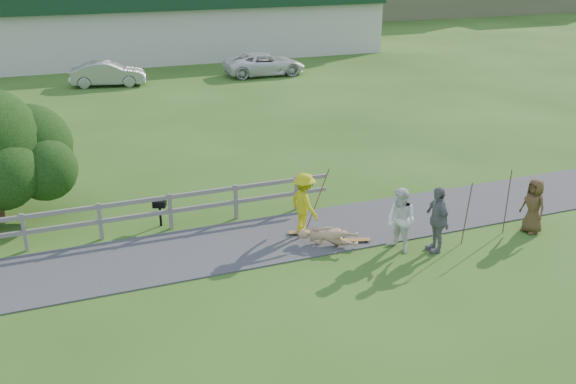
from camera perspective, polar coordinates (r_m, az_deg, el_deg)
name	(u,v)px	position (r m, az deg, el deg)	size (l,w,h in m)	color
ground	(274,265)	(16.89, -1.26, -6.53)	(260.00, 260.00, 0.00)	#2C5016
path	(255,242)	(18.15, -2.92, -4.42)	(34.00, 3.00, 0.04)	#343336
fence	(77,219)	(18.75, -18.28, -2.31)	(15.05, 0.10, 1.10)	#635E57
strip_mall	(160,20)	(50.10, -11.34, 14.76)	(32.50, 10.75, 5.10)	beige
skater_rider	(304,207)	(18.21, 1.46, -1.31)	(1.15, 0.66, 1.78)	#C3C112
skater_fallen	(328,236)	(17.81, 3.57, -3.95)	(1.65, 0.40, 0.60)	tan
spectator_a	(401,221)	(17.54, 10.00, -2.51)	(0.88, 0.68, 1.80)	silver
spectator_b	(437,219)	(17.73, 13.11, -2.38)	(1.09, 0.45, 1.86)	slate
spectator_c	(534,206)	(19.76, 20.99, -1.17)	(0.79, 0.52, 1.62)	#513B20
car_silver	(108,74)	(39.79, -15.72, 10.08)	(1.51, 4.33, 1.43)	#9DA1A5
car_white	(265,64)	(41.57, -2.08, 11.30)	(2.37, 5.15, 1.43)	silver
bbq	(160,213)	(19.38, -11.29, -1.86)	(0.37, 0.28, 0.81)	black
longboard_rider	(304,233)	(18.55, 1.43, -3.71)	(0.88, 0.22, 0.10)	brown
longboard_fallen	(355,241)	(18.17, 5.98, -4.39)	(0.87, 0.21, 0.10)	brown
helmet	(342,234)	(18.41, 4.79, -3.73)	(0.24, 0.24, 0.24)	red
pole_rider	(318,197)	(18.75, 2.67, -0.45)	(0.03, 0.03, 1.90)	brown
pole_spec_left	(467,213)	(18.39, 15.61, -1.85)	(0.03, 0.03, 1.81)	brown
pole_spec_right	(507,202)	(19.35, 18.90, -0.84)	(0.03, 0.03, 1.95)	brown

